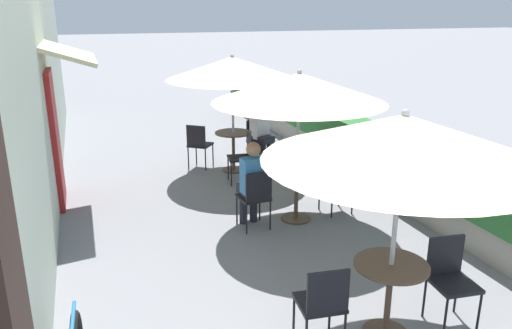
# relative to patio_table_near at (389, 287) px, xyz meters

# --- Properties ---
(cafe_facade_wall) EXTENTS (0.98, 14.08, 4.20)m
(cafe_facade_wall) POSITION_rel_patio_table_near_xyz_m (-3.12, 5.19, 1.58)
(cafe_facade_wall) COLOR #B2C1AD
(cafe_facade_wall) RESTS_ON ground_plane
(planter_hedge) EXTENTS (0.60, 13.08, 1.01)m
(planter_hedge) POSITION_rel_patio_table_near_xyz_m (2.17, 5.23, 0.02)
(planter_hedge) COLOR gray
(planter_hedge) RESTS_ON ground_plane
(patio_table_near) EXTENTS (0.69, 0.69, 0.75)m
(patio_table_near) POSITION_rel_patio_table_near_xyz_m (0.00, 0.00, 0.00)
(patio_table_near) COLOR brown
(patio_table_near) RESTS_ON ground_plane
(patio_umbrella_near) EXTENTS (2.42, 2.42, 2.19)m
(patio_umbrella_near) POSITION_rel_patio_table_near_xyz_m (-0.00, 0.00, 1.43)
(patio_umbrella_near) COLOR #B7B7BC
(patio_umbrella_near) RESTS_ON ground_plane
(cafe_chair_near_left) EXTENTS (0.44, 0.44, 0.87)m
(cafe_chair_near_left) POSITION_rel_patio_table_near_xyz_m (0.69, 0.00, 0.00)
(cafe_chair_near_left) COLOR black
(cafe_chair_near_left) RESTS_ON ground_plane
(cafe_chair_near_right) EXTENTS (0.44, 0.44, 0.87)m
(cafe_chair_near_right) POSITION_rel_patio_table_near_xyz_m (-0.69, -0.00, 0.00)
(cafe_chair_near_right) COLOR black
(cafe_chair_near_right) RESTS_ON ground_plane
(patio_table_mid) EXTENTS (0.69, 0.69, 0.75)m
(patio_table_mid) POSITION_rel_patio_table_near_xyz_m (0.29, 2.79, 0.00)
(patio_table_mid) COLOR brown
(patio_table_mid) RESTS_ON ground_plane
(patio_umbrella_mid) EXTENTS (2.42, 2.42, 2.19)m
(patio_umbrella_mid) POSITION_rel_patio_table_near_xyz_m (0.29, 2.79, 1.43)
(patio_umbrella_mid) COLOR #B7B7BC
(patio_umbrella_mid) RESTS_ON ground_plane
(cafe_chair_mid_left) EXTENTS (0.43, 0.43, 0.87)m
(cafe_chair_mid_left) POSITION_rel_patio_table_near_xyz_m (0.96, 2.92, 0.00)
(cafe_chair_mid_left) COLOR black
(cafe_chair_mid_left) RESTS_ON ground_plane
(cafe_chair_mid_right) EXTENTS (0.43, 0.43, 0.87)m
(cafe_chair_mid_right) POSITION_rel_patio_table_near_xyz_m (-0.39, 2.66, 0.00)
(cafe_chair_mid_right) COLOR black
(cafe_chair_mid_right) RESTS_ON ground_plane
(seated_patron_mid_right) EXTENTS (0.36, 0.42, 1.25)m
(seated_patron_mid_right) POSITION_rel_patio_table_near_xyz_m (-0.40, 2.77, 0.17)
(seated_patron_mid_right) COLOR #23232D
(seated_patron_mid_right) RESTS_ON ground_plane
(coffee_cup_mid) EXTENTS (0.07, 0.07, 0.09)m
(coffee_cup_mid) POSITION_rel_patio_table_near_xyz_m (0.21, 2.95, 0.29)
(coffee_cup_mid) COLOR white
(coffee_cup_mid) RESTS_ON patio_table_mid
(patio_table_far) EXTENTS (0.69, 0.69, 0.75)m
(patio_table_far) POSITION_rel_patio_table_near_xyz_m (0.09, 5.29, 0.00)
(patio_table_far) COLOR brown
(patio_table_far) RESTS_ON ground_plane
(patio_umbrella_far) EXTENTS (2.42, 2.42, 2.19)m
(patio_umbrella_far) POSITION_rel_patio_table_near_xyz_m (0.09, 5.29, 1.43)
(patio_umbrella_far) COLOR #B7B7BC
(patio_umbrella_far) RESTS_ON ground_plane
(cafe_chair_far_left) EXTENTS (0.52, 0.52, 0.87)m
(cafe_chair_far_left) POSITION_rel_patio_table_near_xyz_m (0.69, 5.62, 0.00)
(cafe_chair_far_left) COLOR black
(cafe_chair_far_left) RESTS_ON ground_plane
(seated_patron_far_left) EXTENTS (0.45, 0.49, 1.25)m
(seated_patron_far_left) POSITION_rel_patio_table_near_xyz_m (0.74, 5.52, 0.17)
(seated_patron_far_left) COLOR #23232D
(seated_patron_far_left) RESTS_ON ground_plane
(cafe_chair_far_right) EXTENTS (0.56, 0.56, 0.87)m
(cafe_chair_far_right) POSITION_rel_patio_table_near_xyz_m (-0.50, 5.65, 0.00)
(cafe_chair_far_right) COLOR black
(cafe_chair_far_right) RESTS_ON ground_plane
(cafe_chair_far_back) EXTENTS (0.45, 0.45, 0.87)m
(cafe_chair_far_back) POSITION_rel_patio_table_near_xyz_m (0.07, 4.60, 0.00)
(cafe_chair_far_back) COLOR black
(cafe_chair_far_back) RESTS_ON ground_plane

